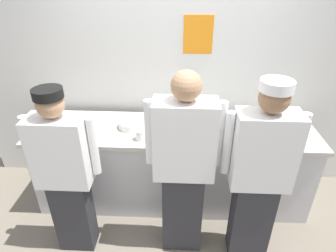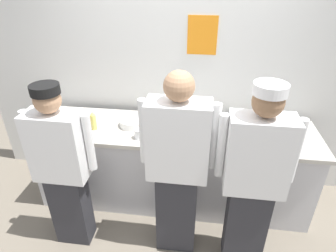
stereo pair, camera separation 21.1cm
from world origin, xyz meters
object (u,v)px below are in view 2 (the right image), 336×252
at_px(chef_near_left, 63,167).
at_px(plate_stack_rear, 132,123).
at_px(ramekin_yellow_sauce, 67,121).
at_px(deli_cup, 139,134).
at_px(chef_center, 177,167).
at_px(plate_stack_front, 163,129).
at_px(chef_far_right, 254,179).
at_px(squeeze_bottle_primary, 77,122).
at_px(ramekin_orange_sauce, 174,120).
at_px(squeeze_bottle_secondary, 93,121).
at_px(sheet_tray, 221,131).
at_px(ramekin_green_sauce, 76,114).
at_px(mixing_bowl_steel, 276,133).

height_order(chef_near_left, plate_stack_rear, chef_near_left).
bearing_deg(ramekin_yellow_sauce, deli_cup, -12.71).
bearing_deg(chef_center, plate_stack_front, 110.55).
bearing_deg(deli_cup, chef_near_left, -141.29).
relative_size(chef_near_left, chef_far_right, 0.95).
height_order(squeeze_bottle_primary, ramekin_orange_sauce, squeeze_bottle_primary).
distance_m(ramekin_orange_sauce, ramekin_yellow_sauce, 1.11).
bearing_deg(squeeze_bottle_primary, squeeze_bottle_secondary, 12.97).
bearing_deg(ramekin_orange_sauce, ramekin_yellow_sauce, -170.84).
relative_size(plate_stack_rear, sheet_tray, 0.48).
height_order(sheet_tray, ramekin_yellow_sauce, ramekin_yellow_sauce).
height_order(chef_near_left, ramekin_orange_sauce, chef_near_left).
height_order(sheet_tray, ramekin_green_sauce, ramekin_green_sauce).
bearing_deg(ramekin_green_sauce, chef_far_right, -24.52).
height_order(plate_stack_front, ramekin_yellow_sauce, plate_stack_front).
distance_m(chef_far_right, deli_cup, 1.11).
height_order(plate_stack_front, ramekin_green_sauce, plate_stack_front).
bearing_deg(ramekin_yellow_sauce, plate_stack_rear, 3.79).
relative_size(chef_center, squeeze_bottle_primary, 8.95).
distance_m(plate_stack_front, plate_stack_rear, 0.34).
distance_m(plate_stack_front, squeeze_bottle_primary, 0.85).
relative_size(chef_center, chef_far_right, 1.02).
xyz_separation_m(squeeze_bottle_secondary, ramekin_orange_sauce, (0.77, 0.25, -0.07)).
distance_m(squeeze_bottle_primary, ramekin_green_sauce, 0.33).
bearing_deg(mixing_bowl_steel, squeeze_bottle_secondary, -178.28).
distance_m(chef_near_left, deli_cup, 0.73).
height_order(chef_near_left, ramekin_green_sauce, chef_near_left).
relative_size(chef_far_right, ramekin_orange_sauce, 15.48).
distance_m(plate_stack_front, deli_cup, 0.25).
xyz_separation_m(plate_stack_front, ramekin_green_sauce, (-1.00, 0.22, -0.01)).
bearing_deg(plate_stack_front, chef_near_left, -142.41).
xyz_separation_m(plate_stack_rear, deli_cup, (0.13, -0.23, 0.01)).
bearing_deg(sheet_tray, chef_center, -120.45).
height_order(chef_center, plate_stack_rear, chef_center).
xyz_separation_m(plate_stack_rear, ramekin_yellow_sauce, (-0.69, -0.05, -0.01)).
bearing_deg(plate_stack_rear, chef_center, -49.58).
bearing_deg(deli_cup, chef_far_right, -24.33).
height_order(plate_stack_front, deli_cup, deli_cup).
bearing_deg(squeeze_bottle_secondary, plate_stack_front, 2.50).
bearing_deg(mixing_bowl_steel, ramekin_green_sauce, 174.45).
height_order(chef_center, chef_far_right, chef_center).
height_order(chef_far_right, squeeze_bottle_secondary, chef_far_right).
bearing_deg(ramekin_yellow_sauce, squeeze_bottle_secondary, -12.51).
distance_m(chef_far_right, ramekin_yellow_sauce, 1.93).
xyz_separation_m(chef_center, ramekin_green_sauce, (-1.20, 0.77, 0.02)).
bearing_deg(squeeze_bottle_secondary, chef_far_right, -20.77).
xyz_separation_m(chef_far_right, squeeze_bottle_primary, (-1.65, 0.53, 0.10)).
relative_size(chef_center, plate_stack_rear, 6.93).
xyz_separation_m(plate_stack_rear, sheet_tray, (0.90, -0.01, -0.02)).
xyz_separation_m(chef_near_left, ramekin_orange_sauce, (0.86, 0.82, 0.08)).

